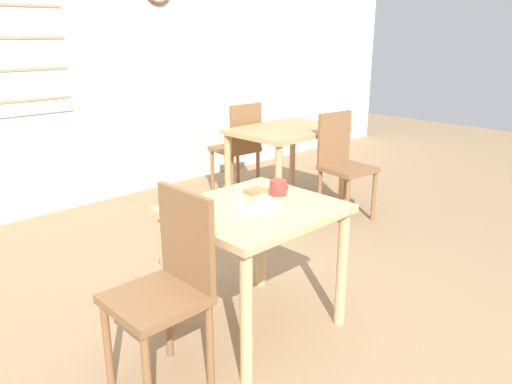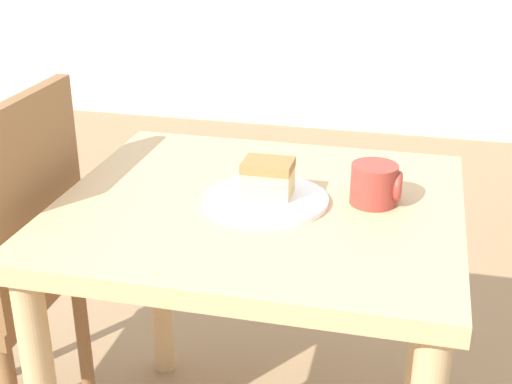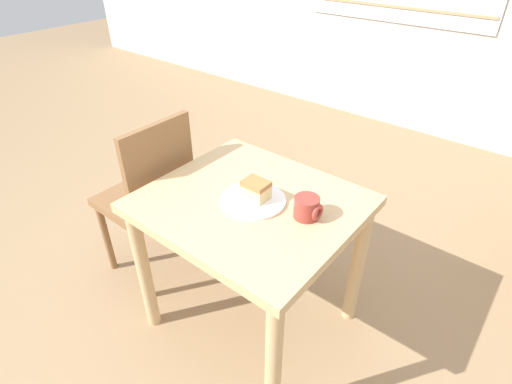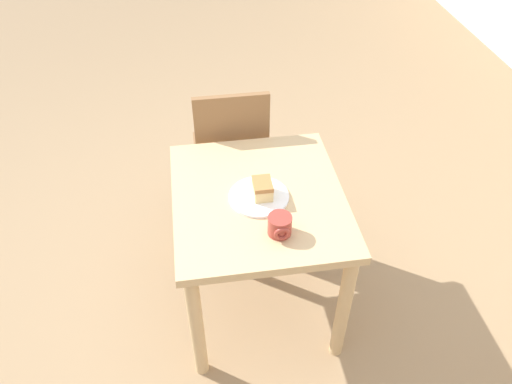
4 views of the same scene
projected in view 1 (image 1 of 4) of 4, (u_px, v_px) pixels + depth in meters
The scene contains 10 objects.
ground_plane at pixel (307, 356), 2.55m from camera, with size 14.00×14.00×0.00m, color #997A56.
wall_back at pixel (35, 53), 4.18m from camera, with size 10.00×0.09×2.80m.
dining_table_near at pixel (255, 228), 2.63m from camera, with size 0.82×0.73×0.71m.
dining_table_far at pixel (287, 140), 4.59m from camera, with size 0.99×0.74×0.74m.
chair_near_window at pixel (168, 284), 2.22m from camera, with size 0.39×0.39×0.92m.
chair_far_corner at pixel (343, 162), 4.31m from camera, with size 0.44×0.44×0.92m.
chair_far_opposite at pixel (239, 145), 4.95m from camera, with size 0.42×0.42×0.92m.
plate at pixel (257, 204), 2.60m from camera, with size 0.26×0.26×0.01m.
cake_slice at pixel (255, 196), 2.60m from camera, with size 0.10×0.08×0.07m.
coffee_mug at pixel (279, 187), 2.76m from camera, with size 0.10×0.09×0.08m.
Camera 1 is at (-1.70, -1.37, 1.58)m, focal length 35.00 mm.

